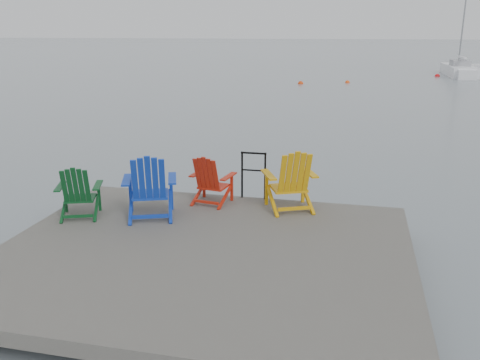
% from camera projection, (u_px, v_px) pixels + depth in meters
% --- Properties ---
extents(ground, '(400.00, 400.00, 0.00)m').
position_uv_depth(ground, '(204.00, 280.00, 7.56)').
color(ground, slate).
rests_on(ground, ground).
extents(dock, '(6.00, 5.00, 1.40)m').
position_uv_depth(dock, '(203.00, 259.00, 7.46)').
color(dock, '#2C2927').
rests_on(dock, ground).
extents(handrail, '(0.48, 0.04, 0.90)m').
position_uv_depth(handrail, '(254.00, 171.00, 9.49)').
color(handrail, black).
rests_on(handrail, dock).
extents(chair_green, '(0.88, 0.84, 0.92)m').
position_uv_depth(chair_green, '(78.00, 191.00, 8.55)').
color(chair_green, '#0B401B').
rests_on(chair_green, dock).
extents(chair_blue, '(1.08, 1.03, 1.12)m').
position_uv_depth(chair_blue, '(150.00, 186.00, 8.50)').
color(chair_blue, '#1032A5').
rests_on(chair_blue, dock).
extents(chair_red, '(0.81, 0.76, 0.91)m').
position_uv_depth(chair_red, '(211.00, 179.00, 9.23)').
color(chair_red, '#B31F0D').
rests_on(chair_red, dock).
extents(chair_yellow, '(1.08, 1.03, 1.11)m').
position_uv_depth(chair_yellow, '(291.00, 180.00, 8.87)').
color(chair_yellow, '#D0940B').
rests_on(chair_yellow, dock).
extents(sailboat_near, '(1.89, 7.20, 10.09)m').
position_uv_depth(sailboat_near, '(458.00, 71.00, 41.01)').
color(sailboat_near, white).
rests_on(sailboat_near, ground).
extents(buoy_b, '(0.38, 0.38, 0.38)m').
position_uv_depth(buoy_b, '(301.00, 84.00, 34.74)').
color(buoy_b, red).
rests_on(buoy_b, ground).
extents(buoy_c, '(0.40, 0.40, 0.40)m').
position_uv_depth(buoy_c, '(437.00, 76.00, 40.20)').
color(buoy_c, red).
rests_on(buoy_c, ground).
extents(buoy_d, '(0.32, 0.32, 0.32)m').
position_uv_depth(buoy_d, '(347.00, 83.00, 35.47)').
color(buoy_d, '#F5490E').
rests_on(buoy_d, ground).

